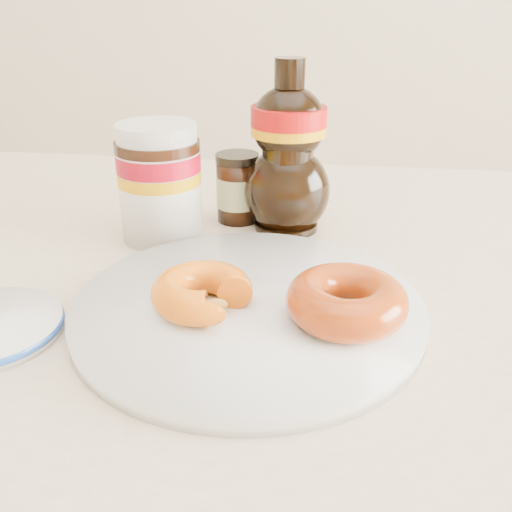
# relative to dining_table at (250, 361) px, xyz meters

# --- Properties ---
(dining_table) EXTENTS (1.40, 0.90, 0.75)m
(dining_table) POSITION_rel_dining_table_xyz_m (0.00, 0.00, 0.00)
(dining_table) COLOR beige
(dining_table) RESTS_ON ground
(plate) EXTENTS (0.31, 0.31, 0.02)m
(plate) POSITION_rel_dining_table_xyz_m (0.01, -0.05, 0.09)
(plate) COLOR white
(plate) RESTS_ON dining_table
(donut_bitten) EXTENTS (0.10, 0.10, 0.03)m
(donut_bitten) POSITION_rel_dining_table_xyz_m (-0.03, -0.06, 0.11)
(donut_bitten) COLOR orange
(donut_bitten) RESTS_ON plate
(donut_whole) EXTENTS (0.12, 0.12, 0.04)m
(donut_whole) POSITION_rel_dining_table_xyz_m (0.09, -0.07, 0.12)
(donut_whole) COLOR #8E2F09
(donut_whole) RESTS_ON plate
(nutella_jar) EXTENTS (0.09, 0.09, 0.13)m
(nutella_jar) POSITION_rel_dining_table_xyz_m (-0.12, 0.12, 0.15)
(nutella_jar) COLOR white
(nutella_jar) RESTS_ON dining_table
(syrup_bottle) EXTENTS (0.12, 0.11, 0.20)m
(syrup_bottle) POSITION_rel_dining_table_xyz_m (0.02, 0.16, 0.18)
(syrup_bottle) COLOR black
(syrup_bottle) RESTS_ON dining_table
(dark_jar) EXTENTS (0.05, 0.05, 0.08)m
(dark_jar) POSITION_rel_dining_table_xyz_m (-0.04, 0.18, 0.12)
(dark_jar) COLOR black
(dark_jar) RESTS_ON dining_table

